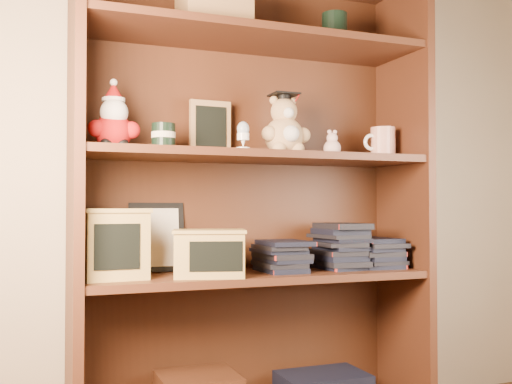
# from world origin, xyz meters

# --- Properties ---
(bookcase) EXTENTS (1.20, 0.35, 1.60)m
(bookcase) POSITION_xyz_m (-0.15, 1.36, 0.78)
(bookcase) COLOR #472414
(bookcase) RESTS_ON ground
(shelf_lower) EXTENTS (1.14, 0.33, 0.02)m
(shelf_lower) POSITION_xyz_m (-0.15, 1.30, 0.54)
(shelf_lower) COLOR #472414
(shelf_lower) RESTS_ON ground
(shelf_upper) EXTENTS (1.14, 0.33, 0.02)m
(shelf_upper) POSITION_xyz_m (-0.15, 1.30, 0.94)
(shelf_upper) COLOR #472414
(shelf_upper) RESTS_ON ground
(santa_plush) EXTENTS (0.16, 0.11, 0.22)m
(santa_plush) POSITION_xyz_m (-0.62, 1.30, 1.03)
(santa_plush) COLOR #A50F0F
(santa_plush) RESTS_ON shelf_upper
(teachers_tin) EXTENTS (0.08, 0.08, 0.09)m
(teachers_tin) POSITION_xyz_m (-0.47, 1.30, 0.99)
(teachers_tin) COLOR black
(teachers_tin) RESTS_ON shelf_upper
(chalkboard_plaque) EXTENTS (0.15, 0.08, 0.19)m
(chalkboard_plaque) POSITION_xyz_m (-0.28, 1.42, 1.04)
(chalkboard_plaque) COLOR #9E7547
(chalkboard_plaque) RESTS_ON shelf_upper
(egg_cup) EXTENTS (0.04, 0.04, 0.09)m
(egg_cup) POSITION_xyz_m (-0.23, 1.23, 1.00)
(egg_cup) COLOR white
(egg_cup) RESTS_ON shelf_upper
(grad_teddy_bear) EXTENTS (0.18, 0.15, 0.22)m
(grad_teddy_bear) POSITION_xyz_m (-0.05, 1.30, 1.03)
(grad_teddy_bear) COLOR tan
(grad_teddy_bear) RESTS_ON shelf_upper
(pink_figurine) EXTENTS (0.06, 0.06, 0.10)m
(pink_figurine) POSITION_xyz_m (0.14, 1.30, 0.99)
(pink_figurine) COLOR beige
(pink_figurine) RESTS_ON shelf_upper
(teacher_mug) EXTENTS (0.13, 0.09, 0.11)m
(teacher_mug) POSITION_xyz_m (0.34, 1.30, 1.01)
(teacher_mug) COLOR silver
(teacher_mug) RESTS_ON shelf_upper
(certificate_frame) EXTENTS (0.19, 0.05, 0.23)m
(certificate_frame) POSITION_xyz_m (-0.46, 1.44, 0.67)
(certificate_frame) COLOR black
(certificate_frame) RESTS_ON shelf_lower
(treats_box) EXTENTS (0.21, 0.21, 0.21)m
(treats_box) POSITION_xyz_m (-0.62, 1.30, 0.66)
(treats_box) COLOR tan
(treats_box) RESTS_ON shelf_lower
(pencils_box) EXTENTS (0.26, 0.21, 0.15)m
(pencils_box) POSITION_xyz_m (-0.34, 1.24, 0.63)
(pencils_box) COLOR tan
(pencils_box) RESTS_ON shelf_lower
(book_stack_left) EXTENTS (0.14, 0.20, 0.11)m
(book_stack_left) POSITION_xyz_m (-0.06, 1.30, 0.61)
(book_stack_left) COLOR black
(book_stack_left) RESTS_ON shelf_lower
(book_stack_mid) EXTENTS (0.14, 0.20, 0.16)m
(book_stack_mid) POSITION_xyz_m (0.17, 1.30, 0.63)
(book_stack_mid) COLOR black
(book_stack_mid) RESTS_ON shelf_lower
(book_stack_right) EXTENTS (0.14, 0.20, 0.11)m
(book_stack_right) POSITION_xyz_m (0.31, 1.30, 0.61)
(book_stack_right) COLOR black
(book_stack_right) RESTS_ON shelf_lower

